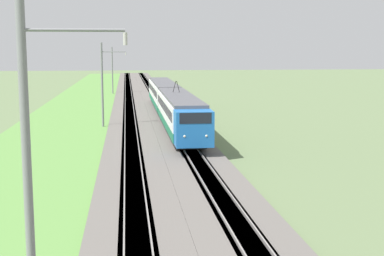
% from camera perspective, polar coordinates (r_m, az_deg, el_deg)
% --- Properties ---
extents(ballast_main, '(240.00, 4.40, 0.30)m').
position_cam_1_polar(ballast_main, '(56.59, -6.61, 0.49)').
color(ballast_main, '#605B56').
rests_on(ballast_main, ground).
extents(ballast_adjacent, '(240.00, 4.40, 0.30)m').
position_cam_1_polar(ballast_adjacent, '(56.79, -2.16, 0.56)').
color(ballast_adjacent, '#605B56').
rests_on(ballast_adjacent, ground).
extents(track_main, '(240.00, 1.57, 0.45)m').
position_cam_1_polar(track_main, '(56.59, -6.61, 0.50)').
color(track_main, '#4C4238').
rests_on(track_main, ground).
extents(track_adjacent, '(240.00, 1.57, 0.45)m').
position_cam_1_polar(track_adjacent, '(56.79, -2.16, 0.57)').
color(track_adjacent, '#4C4238').
rests_on(track_adjacent, ground).
extents(grass_verge, '(240.00, 10.23, 0.12)m').
position_cam_1_polar(grass_verge, '(56.98, -13.53, 0.27)').
color(grass_verge, '#5B8E42').
rests_on(grass_verge, ground).
extents(passenger_train, '(42.71, 2.83, 4.88)m').
position_cam_1_polar(passenger_train, '(58.57, -2.34, 2.89)').
color(passenger_train, blue).
rests_on(passenger_train, ground).
extents(catenary_mast_near, '(0.22, 2.56, 9.20)m').
position_cam_1_polar(catenary_mast_near, '(13.51, -16.90, -5.28)').
color(catenary_mast_near, slate).
rests_on(catenary_mast_near, ground).
extents(catenary_mast_mid, '(0.22, 2.56, 8.54)m').
position_cam_1_polar(catenary_mast_mid, '(54.50, -9.50, 4.63)').
color(catenary_mast_mid, slate).
rests_on(catenary_mast_mid, ground).
extents(catenary_mast_far, '(0.22, 2.56, 8.35)m').
position_cam_1_polar(catenary_mast_far, '(95.84, -8.46, 6.16)').
color(catenary_mast_far, slate).
rests_on(catenary_mast_far, ground).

